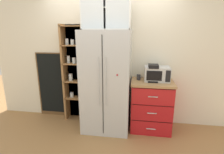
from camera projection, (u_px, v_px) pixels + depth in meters
ground_plane at (107, 126)px, 3.38m from camera, size 10.63×10.63×0.00m
wall_back_cream at (110, 59)px, 3.44m from camera, size 4.94×0.10×2.55m
refrigerator at (107, 82)px, 3.15m from camera, size 0.85×0.72×1.83m
pantry_shelf_column at (76, 72)px, 3.51m from camera, size 0.50×0.27×1.94m
counter_cabinet at (151, 105)px, 3.20m from camera, size 0.75×0.59×0.94m
microwave at (157, 74)px, 3.09m from camera, size 0.44×0.33×0.26m
coffee_maker at (153, 73)px, 3.05m from camera, size 0.17×0.20×0.31m
mug_charcoal at (139, 77)px, 3.17m from camera, size 0.11×0.07×0.10m
bottle_clear at (153, 75)px, 3.08m from camera, size 0.06×0.06×0.26m
bottle_cobalt at (153, 74)px, 3.06m from camera, size 0.07×0.07×0.29m
upper_cabinet at (107, 9)px, 2.88m from camera, size 0.82×0.32×0.69m
chalkboard_menu at (52, 85)px, 3.70m from camera, size 0.60×0.04×1.39m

